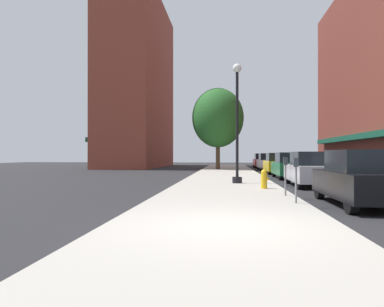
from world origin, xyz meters
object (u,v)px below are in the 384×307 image
at_px(car_green, 290,166).
at_px(car_white, 268,162).
at_px(car_yellow, 277,164).
at_px(car_red, 262,161).
at_px(tree_near, 218,118).
at_px(parking_meter_near, 296,174).
at_px(parking_meter_far, 285,171).
at_px(car_black, 361,179).
at_px(lamppost, 237,121).
at_px(fire_hydrant, 264,179).
at_px(car_silver, 310,170).

height_order(car_green, car_white, same).
bearing_deg(car_yellow, car_red, 89.29).
relative_size(tree_near, car_red, 1.84).
height_order(parking_meter_near, tree_near, tree_near).
relative_size(parking_meter_near, parking_meter_far, 1.00).
bearing_deg(car_green, car_white, 92.13).
bearing_deg(car_black, car_red, 90.66).
height_order(parking_meter_far, car_red, car_red).
bearing_deg(car_black, lamppost, 117.45).
height_order(fire_hydrant, car_white, car_white).
relative_size(parking_meter_near, car_green, 0.30).
distance_m(parking_meter_near, car_black, 2.00).
height_order(car_silver, car_yellow, same).
relative_size(fire_hydrant, car_red, 0.18).
bearing_deg(lamppost, car_green, 57.65).
xyz_separation_m(car_white, car_red, (0.00, 6.06, 0.00)).
bearing_deg(car_red, car_green, -91.45).
height_order(fire_hydrant, car_silver, car_silver).
relative_size(car_yellow, car_white, 1.00).
height_order(lamppost, parking_meter_near, lamppost).
xyz_separation_m(tree_near, car_red, (4.86, 6.83, -4.30)).
height_order(parking_meter_far, car_black, car_black).
height_order(parking_meter_far, car_silver, car_silver).
xyz_separation_m(fire_hydrant, car_green, (2.42, 8.26, 0.29)).
relative_size(parking_meter_near, car_yellow, 0.30).
height_order(lamppost, car_black, lamppost).
xyz_separation_m(parking_meter_far, car_red, (1.95, 29.48, -0.14)).
distance_m(lamppost, car_green, 6.87).
bearing_deg(car_green, car_silver, -87.87).
bearing_deg(car_yellow, fire_hydrant, -100.54).
relative_size(lamppost, parking_meter_far, 4.50).
relative_size(parking_meter_near, car_white, 0.30).
relative_size(lamppost, car_red, 1.37).
distance_m(lamppost, fire_hydrant, 4.03).
height_order(parking_meter_far, car_white, car_white).
bearing_deg(car_red, parking_meter_near, -95.01).
bearing_deg(car_white, tree_near, -169.73).
relative_size(lamppost, parking_meter_near, 4.50).
bearing_deg(car_red, car_black, -91.45).
xyz_separation_m(lamppost, car_green, (3.45, 5.44, -2.39)).
relative_size(car_black, car_white, 1.00).
xyz_separation_m(parking_meter_near, car_white, (1.95, 25.33, -0.14)).
distance_m(car_black, car_red, 30.94).
height_order(fire_hydrant, car_green, car_green).
distance_m(lamppost, car_silver, 4.21).
relative_size(parking_meter_far, car_red, 0.30).
relative_size(car_silver, car_yellow, 1.00).
relative_size(fire_hydrant, car_green, 0.18).
bearing_deg(parking_meter_near, car_red, 86.44).
height_order(car_green, car_yellow, same).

